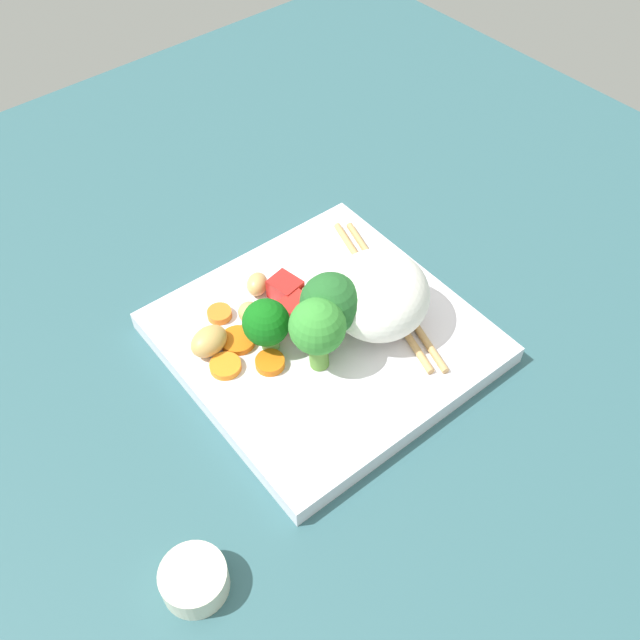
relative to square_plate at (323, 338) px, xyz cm
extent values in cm
cube|color=#315C63|center=(0.00, 0.00, -1.95)|extent=(110.00, 110.00, 2.00)
cube|color=white|center=(0.00, 0.00, 0.00)|extent=(25.93, 25.93, 1.91)
ellipsoid|color=white|center=(2.16, 4.47, 4.39)|extent=(12.86, 12.92, 6.87)
cylinder|color=#78BB57|center=(0.80, 0.59, 2.45)|extent=(2.25, 2.42, 3.22)
sphere|color=#24622A|center=(0.94, 0.48, 5.46)|extent=(5.32, 5.32, 5.32)
cylinder|color=#7DB559|center=(-1.72, -4.71, 1.86)|extent=(1.99, 1.77, 2.03)
sphere|color=#116615|center=(-1.91, -4.78, 4.00)|extent=(4.15, 4.15, 4.15)
cylinder|color=#5D963A|center=(2.53, -2.69, 2.40)|extent=(2.17, 1.97, 3.04)
sphere|color=green|center=(2.34, -2.63, 5.69)|extent=(4.80, 4.80, 4.80)
cylinder|color=orange|center=(-3.84, -6.66, 1.26)|extent=(3.85, 3.85, 0.61)
cylinder|color=orange|center=(-2.20, -9.13, 1.27)|extent=(3.56, 3.56, 0.63)
cylinder|color=orange|center=(-7.41, -6.11, 1.31)|extent=(3.16, 3.16, 0.71)
cylinder|color=orange|center=(0.32, -6.01, 1.32)|extent=(3.35, 3.35, 0.74)
cube|color=red|center=(-2.80, -0.97, 1.93)|extent=(2.68, 3.00, 1.96)
cube|color=red|center=(-5.44, -0.33, 2.00)|extent=(3.10, 2.74, 2.09)
ellipsoid|color=tan|center=(-7.73, -1.54, 1.88)|extent=(3.14, 3.18, 1.86)
ellipsoid|color=tan|center=(-5.05, -4.18, 1.92)|extent=(2.89, 2.34, 1.94)
ellipsoid|color=tan|center=(-2.89, 1.24, 2.12)|extent=(3.97, 4.15, 2.33)
ellipsoid|color=tan|center=(-4.77, -8.96, 2.10)|extent=(3.23, 3.98, 2.30)
cylinder|color=tan|center=(0.76, 7.93, 1.28)|extent=(19.38, 6.70, 0.66)
cylinder|color=tan|center=(0.44, 6.93, 1.28)|extent=(19.38, 6.70, 0.66)
cylinder|color=silver|center=(11.09, -21.29, 0.22)|extent=(4.84, 4.84, 2.35)
camera|label=1|loc=(31.25, -26.71, 50.10)|focal=40.10mm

